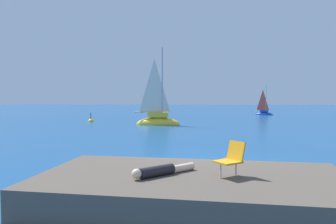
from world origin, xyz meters
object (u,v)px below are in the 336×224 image
object	(u,v)px
sailboat_near	(158,120)
beach_chair	(231,157)
sailboat_far	(264,113)
person_sunbather	(161,170)
marker_buoy	(91,122)

from	to	relation	value
sailboat_near	beach_chair	xyz separation A→B (m)	(3.63, -20.80, 0.75)
sailboat_far	person_sunbather	bearing A→B (deg)	-81.31
person_sunbather	sailboat_near	bearing A→B (deg)	53.52
marker_buoy	sailboat_near	bearing A→B (deg)	-22.58
person_sunbather	marker_buoy	world-z (taller)	person_sunbather
sailboat_near	person_sunbather	bearing A→B (deg)	-81.69
sailboat_far	beach_chair	world-z (taller)	sailboat_far
sailboat_near	marker_buoy	world-z (taller)	sailboat_near
sailboat_far	person_sunbather	xyz separation A→B (m)	(-10.40, -35.77, 0.59)
sailboat_near	marker_buoy	distance (m)	7.33
sailboat_far	person_sunbather	world-z (taller)	sailboat_far
sailboat_far	beach_chair	bearing A→B (deg)	-78.92
sailboat_near	marker_buoy	bearing A→B (deg)	160.16
beach_chair	marker_buoy	bearing A→B (deg)	-103.08
beach_chair	sailboat_near	bearing A→B (deg)	-116.94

